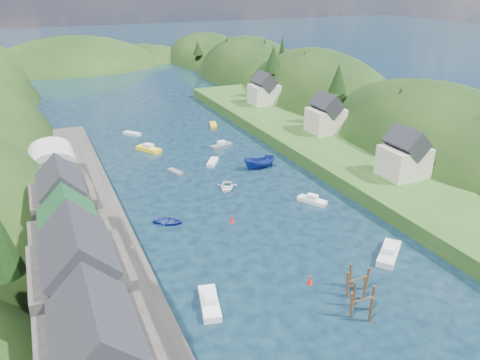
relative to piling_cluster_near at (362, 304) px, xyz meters
name	(u,v)px	position (x,y,z in m)	size (l,w,h in m)	color
ground	(195,158)	(-0.86, 51.50, -1.29)	(600.00, 600.00, 0.00)	black
hillside_right	(316,132)	(44.14, 76.50, -8.71)	(36.00, 245.56, 48.00)	black
far_hills	(104,88)	(0.36, 175.51, -12.09)	(103.00, 68.00, 44.00)	black
hill_trees	(171,87)	(-0.73, 66.27, 9.91)	(92.81, 151.93, 12.66)	black
quay_left	(90,257)	(-24.86, 21.50, -0.29)	(12.00, 110.00, 2.00)	#2D2B28
terrace_left_grass	(29,268)	(-31.86, 21.50, -0.04)	(12.00, 110.00, 2.50)	#234719
quayside_buildings	(80,279)	(-26.86, 7.89, 5.80)	(8.00, 35.84, 12.90)	#2D2B28
boat_sheds	(55,174)	(-26.86, 40.50, 3.98)	(7.00, 21.00, 7.50)	#2D2D30
terrace_right	(330,151)	(24.14, 41.50, -0.09)	(16.00, 120.00, 2.40)	#234719
right_bank_cottages	(321,116)	(27.14, 49.84, 4.55)	(9.00, 59.24, 8.41)	beige
piling_cluster_near	(362,304)	(0.00, 0.00, 0.00)	(3.29, 3.06, 3.72)	#382314
piling_cluster_far	(357,283)	(1.78, 3.19, -0.05)	(3.15, 2.94, 3.62)	#382314
channel_buoy_near	(310,280)	(-2.11, 6.78, -0.81)	(0.70, 0.70, 1.10)	red
channel_buoy_far	(232,219)	(-4.48, 24.31, -0.81)	(0.70, 0.70, 1.10)	red
moored_boats	(261,222)	(-1.17, 21.51, -0.61)	(32.39, 88.80, 2.45)	silver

